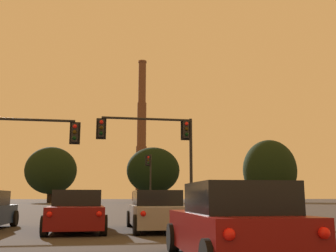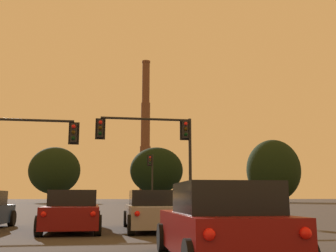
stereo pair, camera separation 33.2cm
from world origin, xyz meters
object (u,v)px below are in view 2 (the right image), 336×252
at_px(sedan_center_lane_front, 73,212).
at_px(traffic_light_far_right, 151,173).
at_px(sedan_right_lane_front, 153,211).
at_px(traffic_light_overhead_right, 159,140).
at_px(hatchback_right_lane_second, 220,225).
at_px(smokestack, 145,144).

height_order(sedan_center_lane_front, traffic_light_far_right, traffic_light_far_right).
relative_size(sedan_right_lane_front, traffic_light_overhead_right, 0.81).
bearing_deg(sedan_right_lane_front, traffic_light_overhead_right, 81.71).
bearing_deg(sedan_center_lane_front, traffic_light_overhead_right, 61.35).
distance_m(hatchback_right_lane_second, traffic_light_overhead_right, 16.15).
xyz_separation_m(hatchback_right_lane_second, sedan_right_lane_front, (-0.33, 7.46, 0.00)).
distance_m(sedan_center_lane_front, sedan_right_lane_front, 2.86).
relative_size(sedan_center_lane_front, traffic_light_overhead_right, 0.81).
distance_m(sedan_right_lane_front, traffic_light_far_right, 29.55).
xyz_separation_m(hatchback_right_lane_second, traffic_light_overhead_right, (1.02, 15.65, 3.84)).
bearing_deg(sedan_right_lane_front, sedan_center_lane_front, 179.68).
bearing_deg(sedan_right_lane_front, traffic_light_far_right, 84.40).
height_order(sedan_center_lane_front, sedan_right_lane_front, same).
distance_m(sedan_center_lane_front, hatchback_right_lane_second, 8.17).
bearing_deg(hatchback_right_lane_second, traffic_light_far_right, 86.47).
bearing_deg(hatchback_right_lane_second, smokestack, 85.97).
xyz_separation_m(traffic_light_far_right, smokestack, (9.79, 101.73, 17.07)).
xyz_separation_m(sedan_right_lane_front, traffic_light_far_right, (3.41, 29.18, 3.23)).
relative_size(sedan_right_lane_front, traffic_light_far_right, 0.80).
bearing_deg(smokestack, traffic_light_far_right, -95.50).
bearing_deg(sedan_center_lane_front, sedan_right_lane_front, -2.64).
distance_m(sedan_center_lane_front, traffic_light_far_right, 29.95).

